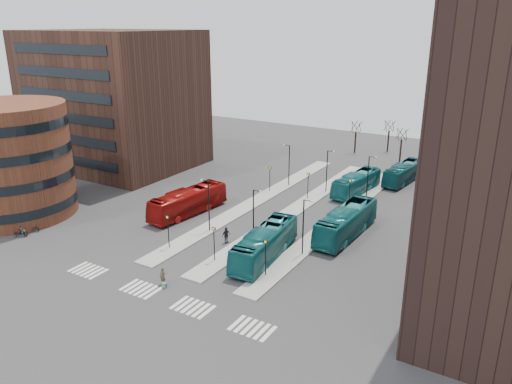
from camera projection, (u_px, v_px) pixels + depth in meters
The scene contains 23 objects.
ground at pixel (116, 313), 42.01m from camera, with size 160.00×160.00×0.00m, color #303033.
island_left at pixel (258, 200), 68.26m from camera, with size 2.50×45.00×0.15m, color gray.
island_mid at pixel (297, 208), 65.33m from camera, with size 2.50×45.00×0.15m, color gray.
island_right at pixel (340, 217), 62.41m from camera, with size 2.50×45.00×0.15m, color gray.
suitcase at pixel (164, 285), 45.84m from camera, with size 0.41×0.32×0.51m, color #1B2C99.
red_bus at pixel (188, 202), 63.06m from camera, with size 2.76×11.80×3.29m, color #970F0B.
teal_bus_a at pixel (265, 243), 51.23m from camera, with size 2.74×11.73×3.27m, color #146265.
teal_bus_b at pixel (356, 183), 70.85m from camera, with size 2.51×10.72×2.99m, color #166C6F.
teal_bus_c at pixel (346, 222), 56.57m from camera, with size 2.84×12.15×3.39m, color #146568.
teal_bus_d at pixel (404, 173), 75.70m from camera, with size 2.49×10.62×2.96m, color #12545A.
traveller at pixel (163, 276), 46.23m from camera, with size 0.63×0.42×1.74m, color #49422C.
commuter_a at pixel (171, 219), 59.87m from camera, with size 0.79×0.62×1.63m, color black.
commuter_b at pixel (226, 235), 54.95m from camera, with size 1.09×0.45×1.86m, color black.
commuter_c at pixel (265, 242), 53.68m from camera, with size 0.95×0.55×1.47m, color black.
bicycle_near at pixel (18, 234), 56.51m from camera, with size 0.53×1.53×0.80m, color gray.
bicycle_mid at pixel (23, 231), 56.93m from camera, with size 0.50×1.76×1.06m, color gray.
bicycle_far at pixel (33, 228), 58.09m from camera, with size 0.56×1.60×0.84m, color gray.
crosswalk_stripes at pixel (164, 297), 44.40m from camera, with size 22.35×2.40×0.01m.
round_building at pixel (8, 161), 61.51m from camera, with size 15.16×15.16×14.00m.
office_block at pixel (115, 99), 82.57m from camera, with size 25.00×20.12×22.00m.
sign_poles at pixel (268, 207), 59.10m from camera, with size 12.45×22.12×3.65m.
lamp_posts at pixel (295, 188), 62.27m from camera, with size 14.04×20.24×6.12m.
bare_trees at pixel (381, 141), 90.63m from camera, with size 10.97×8.14×5.90m.
Camera 1 is at (28.88, -25.16, 23.25)m, focal length 35.00 mm.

